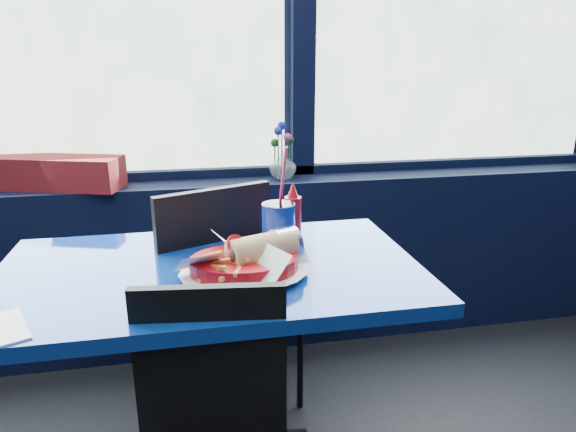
% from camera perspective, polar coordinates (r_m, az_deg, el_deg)
% --- Properties ---
extents(window_sill, '(5.00, 0.26, 0.80)m').
position_cam_1_polar(window_sill, '(2.44, -16.39, -5.73)').
color(window_sill, black).
rests_on(window_sill, ground).
extents(near_table, '(1.20, 0.70, 0.75)m').
position_cam_1_polar(near_table, '(1.57, -8.35, -11.75)').
color(near_table, black).
rests_on(near_table, ground).
extents(chair_near_back, '(0.54, 0.54, 0.93)m').
position_cam_1_polar(chair_near_back, '(1.88, -6.65, -7.80)').
color(chair_near_back, black).
rests_on(chair_near_back, ground).
extents(planter_box, '(0.68, 0.36, 0.13)m').
position_cam_1_polar(planter_box, '(2.38, -25.64, 4.42)').
color(planter_box, maroon).
rests_on(planter_box, window_sill).
extents(flower_vase, '(0.16, 0.16, 0.25)m').
position_cam_1_polar(flower_vase, '(2.30, -0.59, 6.04)').
color(flower_vase, silver).
rests_on(flower_vase, window_sill).
extents(food_basket, '(0.33, 0.32, 0.12)m').
position_cam_1_polar(food_basket, '(1.41, -4.61, -5.09)').
color(food_basket, '#B10B12').
rests_on(food_basket, near_table).
extents(ketchup_bottle, '(0.05, 0.05, 0.20)m').
position_cam_1_polar(ketchup_bottle, '(1.63, 0.54, -0.06)').
color(ketchup_bottle, '#B10B12').
rests_on(ketchup_bottle, near_table).
extents(soda_cup, '(0.10, 0.10, 0.34)m').
position_cam_1_polar(soda_cup, '(1.54, -1.05, -1.33)').
color(soda_cup, navy).
rests_on(soda_cup, near_table).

